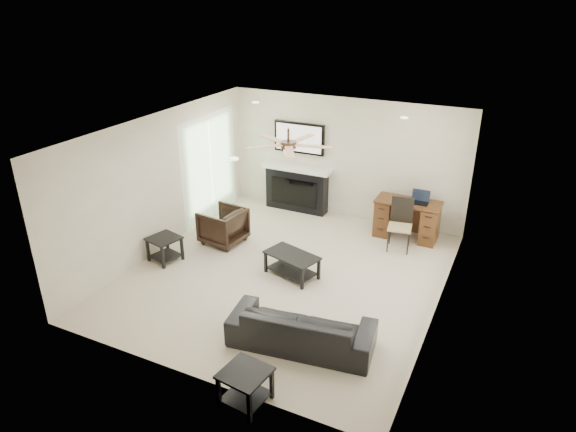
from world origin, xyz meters
name	(u,v)px	position (x,y,z in m)	size (l,w,h in m)	color
room_shell	(298,181)	(0.19, 0.08, 1.68)	(5.50, 5.54, 2.52)	beige
sofa	(302,327)	(1.01, -1.59, 0.29)	(1.95, 0.76, 0.57)	black
armchair	(223,226)	(-1.59, 0.56, 0.34)	(0.73, 0.75, 0.68)	black
coffee_table	(292,265)	(0.11, 0.01, 0.20)	(0.90, 0.50, 0.40)	black
end_table_near	(245,387)	(0.86, -2.84, 0.23)	(0.52, 0.52, 0.45)	black
end_table_left	(165,249)	(-2.14, -0.49, 0.23)	(0.50, 0.50, 0.45)	black
fireplace_unit	(297,168)	(-1.00, 2.58, 0.95)	(1.52, 0.34, 1.91)	black
desk	(407,219)	(1.48, 2.27, 0.38)	(1.22, 0.56, 0.76)	#381D0E
desk_chair	(400,226)	(1.48, 1.72, 0.48)	(0.42, 0.44, 0.97)	black
laptop	(420,198)	(1.68, 2.25, 0.88)	(0.33, 0.24, 0.23)	black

